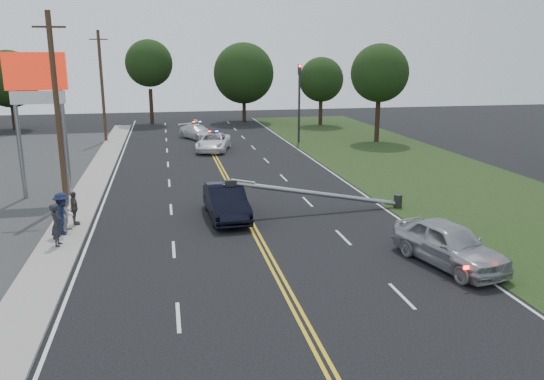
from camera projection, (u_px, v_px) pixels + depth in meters
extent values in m
plane|color=black|center=(281.00, 281.00, 18.94)|extent=(120.00, 120.00, 0.00)
cube|color=gray|center=(77.00, 214.00, 26.79)|extent=(1.80, 70.00, 0.12)
cube|color=black|center=(469.00, 193.00, 31.05)|extent=(12.00, 80.00, 0.01)
cube|color=gold|center=(241.00, 205.00, 28.43)|extent=(0.36, 80.00, 0.00)
cylinder|color=gray|center=(19.00, 136.00, 29.10)|extent=(0.24, 0.24, 7.00)
cylinder|color=gray|center=(65.00, 135.00, 29.56)|extent=(0.24, 0.24, 7.00)
cube|color=#B51E0C|center=(35.00, 71.00, 28.46)|extent=(3.20, 0.35, 2.00)
cube|color=white|center=(38.00, 98.00, 28.81)|extent=(2.80, 0.30, 0.70)
cylinder|color=#2D2D30|center=(299.00, 104.00, 48.16)|extent=(0.20, 0.20, 7.00)
cube|color=#2D2D30|center=(300.00, 69.00, 47.39)|extent=(0.28, 0.28, 0.90)
sphere|color=#FF0C07|center=(300.00, 66.00, 47.17)|extent=(0.22, 0.22, 0.22)
cylinder|color=#2D2D30|center=(398.00, 201.00, 28.02)|extent=(0.44, 0.44, 0.70)
cylinder|color=gray|center=(318.00, 194.00, 27.00)|extent=(8.90, 0.24, 1.80)
cube|color=#2D2D30|center=(231.00, 183.00, 25.95)|extent=(0.55, 0.32, 0.30)
cylinder|color=#382619|center=(57.00, 112.00, 27.31)|extent=(0.28, 0.28, 10.00)
cube|color=#382619|center=(49.00, 27.00, 26.27)|extent=(1.60, 0.10, 0.10)
cylinder|color=#382619|center=(102.00, 87.00, 48.20)|extent=(0.28, 0.28, 10.00)
cube|color=#382619|center=(98.00, 39.00, 47.16)|extent=(1.60, 0.10, 0.10)
cylinder|color=black|center=(14.00, 115.00, 57.04)|extent=(0.44, 0.44, 3.13)
sphere|color=black|center=(9.00, 79.00, 56.09)|extent=(6.02, 6.02, 6.02)
cylinder|color=black|center=(151.00, 106.00, 61.92)|extent=(0.44, 0.44, 4.02)
sphere|color=black|center=(149.00, 63.00, 60.71)|extent=(5.37, 5.37, 5.37)
cylinder|color=black|center=(244.00, 108.00, 63.79)|extent=(0.44, 0.44, 3.33)
sphere|color=black|center=(244.00, 73.00, 62.78)|extent=(7.14, 7.14, 7.14)
cylinder|color=black|center=(321.00, 112.00, 60.79)|extent=(0.44, 0.44, 2.99)
sphere|color=black|center=(321.00, 80.00, 59.89)|extent=(5.01, 5.01, 5.01)
cylinder|color=black|center=(377.00, 122.00, 49.05)|extent=(0.44, 0.44, 3.64)
sphere|color=black|center=(380.00, 73.00, 47.95)|extent=(5.24, 5.24, 5.24)
imported|color=black|center=(226.00, 202.00, 26.11)|extent=(1.97, 5.07, 1.65)
imported|color=#9D9FA5|center=(449.00, 244.00, 20.22)|extent=(3.13, 5.29, 1.69)
imported|color=white|center=(213.00, 142.00, 44.58)|extent=(3.62, 5.65, 1.45)
imported|color=silver|center=(197.00, 132.00, 50.91)|extent=(3.76, 4.97, 1.34)
imported|color=#24232A|center=(57.00, 225.00, 21.94)|extent=(0.44, 0.66, 1.80)
imported|color=#B3B4B9|center=(67.00, 213.00, 23.82)|extent=(0.74, 0.88, 1.62)
imported|color=#171D3A|center=(62.00, 213.00, 23.34)|extent=(0.81, 1.28, 1.90)
imported|color=#514641|center=(74.00, 208.00, 24.68)|extent=(0.62, 1.01, 1.60)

